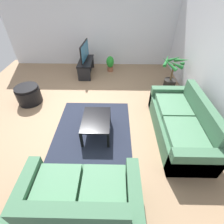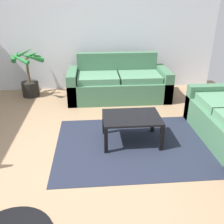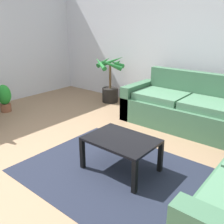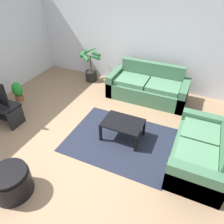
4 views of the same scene
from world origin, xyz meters
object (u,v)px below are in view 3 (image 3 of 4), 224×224
(coffee_table, at_px, (121,143))
(couch_main, at_px, (185,109))
(potted_palm, at_px, (110,82))
(potted_plant_small, at_px, (4,97))

(coffee_table, bearing_deg, couch_main, 89.98)
(couch_main, relative_size, potted_palm, 2.04)
(couch_main, relative_size, coffee_table, 2.53)
(coffee_table, xyz_separation_m, potted_palm, (-1.89, 2.05, 0.09))
(couch_main, relative_size, potted_plant_small, 3.79)
(couch_main, bearing_deg, coffee_table, -90.02)
(couch_main, xyz_separation_m, potted_plant_small, (-3.09, -1.58, -0.01))
(couch_main, xyz_separation_m, potted_palm, (-1.89, 0.26, 0.15))
(couch_main, distance_m, potted_palm, 1.91)
(coffee_table, height_order, potted_plant_small, potted_plant_small)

